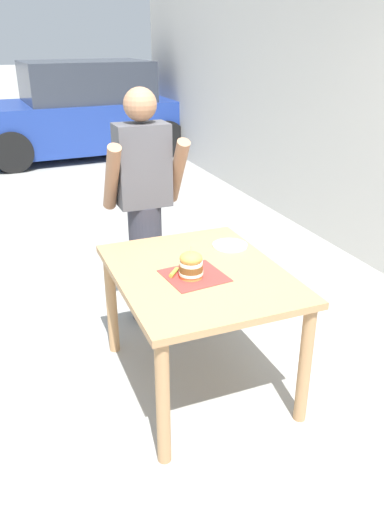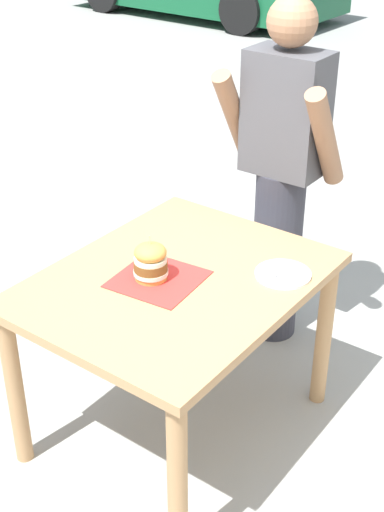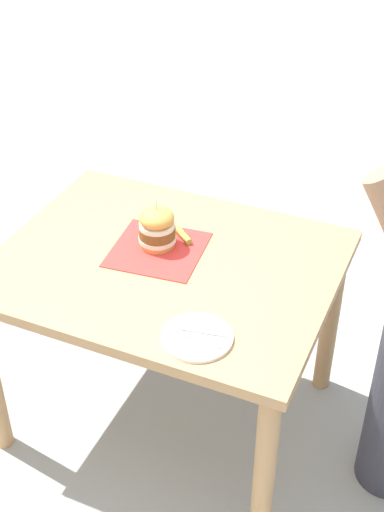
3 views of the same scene
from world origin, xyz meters
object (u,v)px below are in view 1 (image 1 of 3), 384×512
object	(u,v)px
diner_across_table	(144,207)
parked_car_mid_block	(340,102)
patio_table	(198,289)
parked_car_far_end	(82,114)
pickle_spear	(174,272)
side_plate_with_forks	(230,245)
sandwich	(191,265)

from	to	relation	value
diner_across_table	parked_car_mid_block	world-z (taller)	diner_across_table
parked_car_mid_block	patio_table	bearing A→B (deg)	-132.13
patio_table	parked_car_far_end	world-z (taller)	parked_car_far_end
parked_car_far_end	patio_table	bearing A→B (deg)	-95.07
pickle_spear	side_plate_with_forks	xyz separation A→B (m)	(0.47, 0.25, -0.01)
sandwich	side_plate_with_forks	size ratio (longest dim) A/B	0.84
parked_car_mid_block	parked_car_far_end	bearing A→B (deg)	177.19
patio_table	parked_car_mid_block	world-z (taller)	parked_car_mid_block
pickle_spear	diner_across_table	distance (m)	0.88
patio_table	side_plate_with_forks	bearing A→B (deg)	38.66
diner_across_table	parked_car_far_end	distance (m)	5.99
diner_across_table	patio_table	bearing A→B (deg)	-86.70
patio_table	side_plate_with_forks	size ratio (longest dim) A/B	5.33
patio_table	parked_car_far_end	distance (m)	6.85
pickle_spear	parked_car_far_end	size ratio (longest dim) A/B	0.02
patio_table	parked_car_mid_block	bearing A→B (deg)	47.87
patio_table	sandwich	distance (m)	0.22
parked_car_far_end	diner_across_table	bearing A→B (deg)	-96.28
side_plate_with_forks	parked_car_far_end	xyz separation A→B (m)	(0.28, 6.56, -0.05)
side_plate_with_forks	diner_across_table	xyz separation A→B (m)	(-0.37, 0.61, 0.11)
patio_table	diner_across_table	world-z (taller)	diner_across_table
side_plate_with_forks	parked_car_mid_block	size ratio (longest dim) A/B	0.05
patio_table	side_plate_with_forks	world-z (taller)	side_plate_with_forks
pickle_spear	parked_car_mid_block	distance (m)	8.95
sandwich	parked_car_far_end	world-z (taller)	parked_car_far_end
patio_table	sandwich	world-z (taller)	sandwich
pickle_spear	diner_across_table	xyz separation A→B (m)	(0.10, 0.87, 0.10)
pickle_spear	parked_car_mid_block	world-z (taller)	parked_car_mid_block
pickle_spear	side_plate_with_forks	bearing A→B (deg)	28.36
sandwich	side_plate_with_forks	distance (m)	0.52
parked_car_mid_block	parked_car_far_end	world-z (taller)	same
sandwich	side_plate_with_forks	bearing A→B (deg)	39.41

